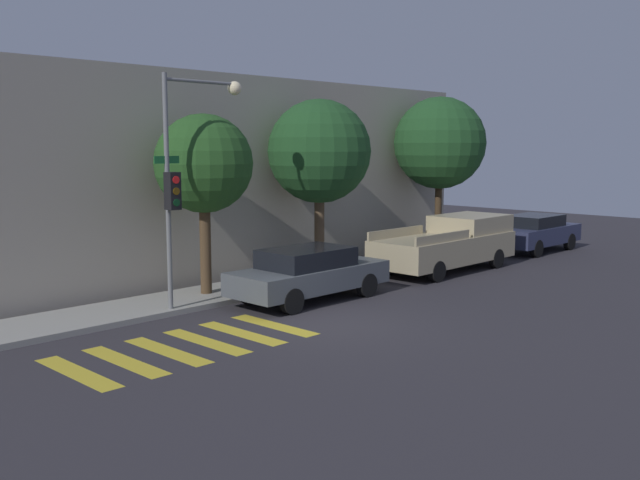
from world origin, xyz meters
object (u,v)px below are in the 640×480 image
at_px(tree_midblock, 319,152).
at_px(traffic_light_pole, 186,163).
at_px(tree_near_corner, 204,165).
at_px(sedan_middle, 534,232).
at_px(tree_far_end, 440,143).
at_px(pickup_truck, 449,243).
at_px(sedan_near_corner, 309,273).

bearing_deg(tree_midblock, traffic_light_pole, -170.39).
xyz_separation_m(traffic_light_pole, tree_near_corner, (1.24, 0.96, -0.07)).
distance_m(traffic_light_pole, sedan_middle, 15.77).
bearing_deg(tree_far_end, tree_midblock, -180.00).
bearing_deg(tree_near_corner, sedan_middle, -8.93).
distance_m(sedan_middle, tree_midblock, 10.52).
bearing_deg(pickup_truck, tree_near_corner, 165.00).
distance_m(traffic_light_pole, tree_near_corner, 1.57).
distance_m(sedan_middle, tree_near_corner, 14.65).
bearing_deg(sedan_near_corner, tree_midblock, 39.65).
bearing_deg(tree_far_end, traffic_light_pole, -175.47).
xyz_separation_m(sedan_near_corner, pickup_truck, (6.60, -0.00, 0.14)).
relative_size(traffic_light_pole, pickup_truck, 1.04).
distance_m(tree_midblock, tree_far_end, 6.44).
distance_m(sedan_near_corner, sedan_middle, 12.48).
bearing_deg(tree_near_corner, sedan_near_corner, -52.37).
relative_size(traffic_light_pole, tree_far_end, 0.98).
bearing_deg(sedan_middle, pickup_truck, 180.00).
distance_m(traffic_light_pole, tree_far_end, 12.14).
bearing_deg(traffic_light_pole, tree_far_end, 4.53).
bearing_deg(sedan_middle, sedan_near_corner, 180.00).
bearing_deg(tree_midblock, tree_near_corner, 180.00).
relative_size(tree_near_corner, tree_midblock, 0.90).
height_order(sedan_middle, tree_far_end, tree_far_end).
height_order(traffic_light_pole, pickup_truck, traffic_light_pole).
distance_m(traffic_light_pole, pickup_truck, 10.05).
height_order(pickup_truck, tree_far_end, tree_far_end).
bearing_deg(tree_far_end, sedan_near_corner, -166.26).
relative_size(traffic_light_pole, sedan_near_corner, 1.28).
relative_size(pickup_truck, sedan_middle, 1.28).
xyz_separation_m(traffic_light_pole, sedan_near_corner, (2.96, -1.27, -2.94)).
distance_m(sedan_near_corner, tree_near_corner, 4.02).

